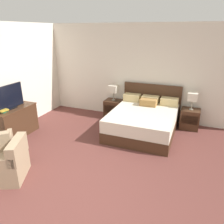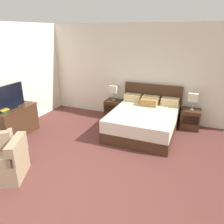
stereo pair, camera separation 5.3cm
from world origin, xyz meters
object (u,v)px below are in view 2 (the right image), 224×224
object	(u,v)px
dresser	(15,121)
bed	(144,120)
tv	(10,97)
armchair_companion	(6,163)
book_blue_cover	(3,110)
nightstand_right	(190,119)
table_lamp_right	(193,97)
book_red_cover	(2,111)
nightstand_left	(114,109)
table_lamp_left	(114,89)

from	to	relation	value
dresser	bed	bearing A→B (deg)	25.23
tv	armchair_companion	distance (m)	1.93
bed	book_blue_cover	distance (m)	3.45
bed	nightstand_right	bearing A→B (deg)	31.53
nightstand_right	table_lamp_right	bearing A→B (deg)	90.00
book_red_cover	armchair_companion	world-z (taller)	book_red_cover
table_lamp_right	dresser	world-z (taller)	table_lamp_right
nightstand_left	table_lamp_right	xyz separation A→B (m)	(2.24, 0.00, 0.62)
bed	nightstand_left	bearing A→B (deg)	148.48
tv	book_blue_cover	size ratio (longest dim) A/B	3.63
nightstand_left	table_lamp_right	bearing A→B (deg)	0.04
nightstand_left	book_red_cover	size ratio (longest dim) A/B	2.26
table_lamp_right	tv	world-z (taller)	tv
nightstand_left	book_blue_cover	distance (m)	3.07
tv	dresser	bearing A→B (deg)	93.07
nightstand_left	tv	distance (m)	2.93
nightstand_left	book_red_cover	bearing A→B (deg)	-127.79
book_red_cover	tv	bearing A→B (deg)	87.31
nightstand_right	armchair_companion	bearing A→B (deg)	-130.09
table_lamp_right	armchair_companion	xyz separation A→B (m)	(-2.94, -3.49, -0.61)
nightstand_left	book_red_cover	world-z (taller)	book_red_cover
bed	tv	size ratio (longest dim) A/B	2.38
table_lamp_left	book_blue_cover	distance (m)	3.03
table_lamp_right	book_red_cover	bearing A→B (deg)	-149.61
table_lamp_left	dresser	size ratio (longest dim) A/B	0.42
bed	nightstand_right	world-z (taller)	bed
bed	armchair_companion	distance (m)	3.34
dresser	book_blue_cover	xyz separation A→B (m)	(0.02, -0.32, 0.41)
nightstand_left	nightstand_right	distance (m)	2.24
tv	book_red_cover	size ratio (longest dim) A/B	3.46
table_lamp_right	bed	bearing A→B (deg)	-148.42
nightstand_left	tv	bearing A→B (deg)	-130.93
table_lamp_left	book_red_cover	bearing A→B (deg)	-127.77
table_lamp_left	bed	bearing A→B (deg)	-31.58
nightstand_right	dresser	bearing A→B (deg)	-152.97
book_blue_cover	dresser	bearing A→B (deg)	93.55
nightstand_right	tv	xyz separation A→B (m)	(-4.09, -2.14, 0.76)
bed	tv	distance (m)	3.38
dresser	book_red_cover	size ratio (longest dim) A/B	4.68
nightstand_right	nightstand_left	bearing A→B (deg)	180.00
book_blue_cover	armchair_companion	bearing A→B (deg)	-43.54
nightstand_right	book_blue_cover	distance (m)	4.76
nightstand_left	book_blue_cover	bearing A→B (deg)	-127.34
nightstand_left	table_lamp_right	world-z (taller)	table_lamp_right
bed	dresser	distance (m)	3.29
table_lamp_left	tv	xyz separation A→B (m)	(-1.85, -2.14, 0.13)
nightstand_right	table_lamp_left	bearing A→B (deg)	179.96
bed	dresser	xyz separation A→B (m)	(-2.98, -1.40, 0.06)
table_lamp_left	book_red_cover	size ratio (longest dim) A/B	1.95
dresser	armchair_companion	world-z (taller)	armchair_companion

